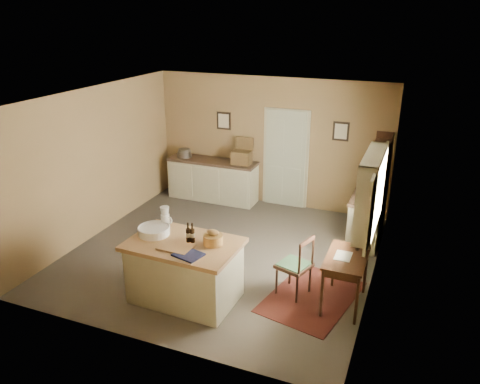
% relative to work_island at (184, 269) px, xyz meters
% --- Properties ---
extents(ground, '(5.00, 5.00, 0.00)m').
position_rel_work_island_xyz_m(ground, '(-0.04, 1.45, -0.48)').
color(ground, '#61574A').
rests_on(ground, ground).
extents(wall_back, '(5.00, 0.10, 2.70)m').
position_rel_work_island_xyz_m(wall_back, '(-0.04, 3.95, 0.87)').
color(wall_back, olive).
rests_on(wall_back, ground).
extents(wall_front, '(5.00, 0.10, 2.70)m').
position_rel_work_island_xyz_m(wall_front, '(-0.04, -1.05, 0.87)').
color(wall_front, olive).
rests_on(wall_front, ground).
extents(wall_left, '(0.10, 5.00, 2.70)m').
position_rel_work_island_xyz_m(wall_left, '(-2.54, 1.45, 0.87)').
color(wall_left, olive).
rests_on(wall_left, ground).
extents(wall_right, '(0.10, 5.00, 2.70)m').
position_rel_work_island_xyz_m(wall_right, '(2.46, 1.45, 0.87)').
color(wall_right, olive).
rests_on(wall_right, ground).
extents(ceiling, '(5.00, 5.00, 0.00)m').
position_rel_work_island_xyz_m(ceiling, '(-0.04, 1.45, 2.22)').
color(ceiling, silver).
rests_on(ceiling, wall_back).
extents(door, '(0.97, 0.06, 2.11)m').
position_rel_work_island_xyz_m(door, '(0.31, 3.92, 0.57)').
color(door, '#B3BA9C').
rests_on(door, ground).
extents(framed_prints, '(2.82, 0.02, 0.38)m').
position_rel_work_island_xyz_m(framed_prints, '(0.16, 3.92, 1.24)').
color(framed_prints, black).
rests_on(framed_prints, ground).
extents(window, '(0.25, 1.99, 1.12)m').
position_rel_work_island_xyz_m(window, '(2.38, 1.25, 1.07)').
color(window, '#BFBA98').
rests_on(window, ground).
extents(work_island, '(1.59, 1.07, 1.20)m').
position_rel_work_island_xyz_m(work_island, '(0.00, 0.00, 0.00)').
color(work_island, '#BFBA98').
rests_on(work_island, ground).
extents(sideboard, '(1.99, 0.57, 1.18)m').
position_rel_work_island_xyz_m(sideboard, '(-1.24, 3.65, -0.00)').
color(sideboard, '#BFBA98').
rests_on(sideboard, ground).
extents(rug, '(1.41, 1.79, 0.01)m').
position_rel_work_island_xyz_m(rug, '(1.71, 0.70, -0.48)').
color(rug, '#461911').
rests_on(rug, ground).
extents(writing_desk, '(0.55, 0.89, 0.82)m').
position_rel_work_island_xyz_m(writing_desk, '(2.16, 0.70, 0.19)').
color(writing_desk, '#311B0E').
rests_on(writing_desk, ground).
extents(desk_chair, '(0.55, 0.55, 0.93)m').
position_rel_work_island_xyz_m(desk_chair, '(1.42, 0.70, -0.01)').
color(desk_chair, black).
rests_on(desk_chair, ground).
extents(right_cabinet, '(0.53, 0.95, 0.99)m').
position_rel_work_island_xyz_m(right_cabinet, '(2.16, 2.73, -0.02)').
color(right_cabinet, '#BFBA98').
rests_on(right_cabinet, ground).
extents(shelving_unit, '(0.32, 0.84, 1.86)m').
position_rel_work_island_xyz_m(shelving_unit, '(2.31, 3.25, 0.45)').
color(shelving_unit, black).
rests_on(shelving_unit, ground).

